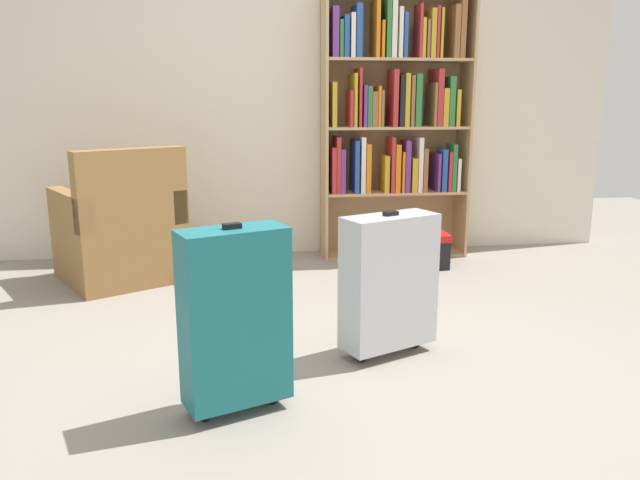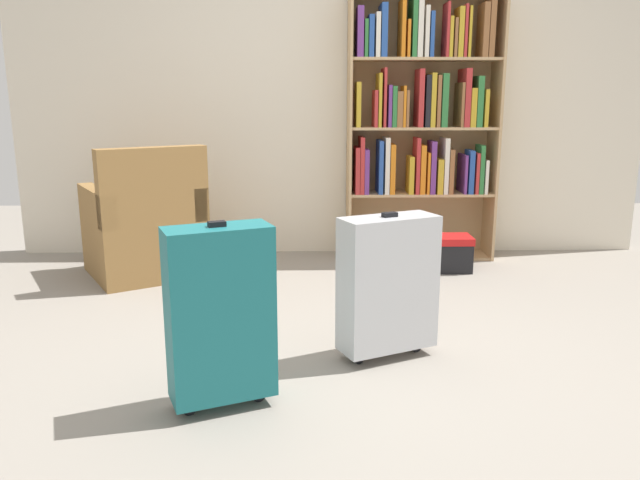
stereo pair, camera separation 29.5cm
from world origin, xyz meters
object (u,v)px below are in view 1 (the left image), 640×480
(bookshelf, at_px, (394,114))
(armchair, at_px, (121,234))
(mug, at_px, (188,277))
(storage_box, at_px, (419,249))
(suitcase_silver, at_px, (389,281))
(suitcase_teal, at_px, (235,317))

(bookshelf, height_order, armchair, bookshelf)
(armchair, bearing_deg, bookshelf, 13.41)
(mug, bearing_deg, armchair, 161.75)
(mug, bearing_deg, bookshelf, 21.89)
(bookshelf, relative_size, mug, 16.24)
(bookshelf, height_order, storage_box, bookshelf)
(bookshelf, bearing_deg, suitcase_silver, -104.00)
(suitcase_teal, height_order, suitcase_silver, suitcase_teal)
(storage_box, height_order, suitcase_teal, suitcase_teal)
(bookshelf, bearing_deg, armchair, -166.59)
(storage_box, height_order, suitcase_silver, suitcase_silver)
(armchair, xyz_separation_m, storage_box, (2.07, 0.06, -0.18))
(armchair, distance_m, suitcase_silver, 2.06)
(armchair, relative_size, suitcase_silver, 1.37)
(mug, relative_size, suitcase_teal, 0.16)
(mug, xyz_separation_m, storage_box, (1.63, 0.21, 0.09))
(mug, distance_m, suitcase_silver, 1.69)
(mug, bearing_deg, suitcase_teal, -79.38)
(mug, xyz_separation_m, suitcase_silver, (1.05, -1.29, 0.32))
(suitcase_silver, bearing_deg, suitcase_teal, -146.37)
(storage_box, bearing_deg, mug, -172.83)
(bookshelf, height_order, mug, bookshelf)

